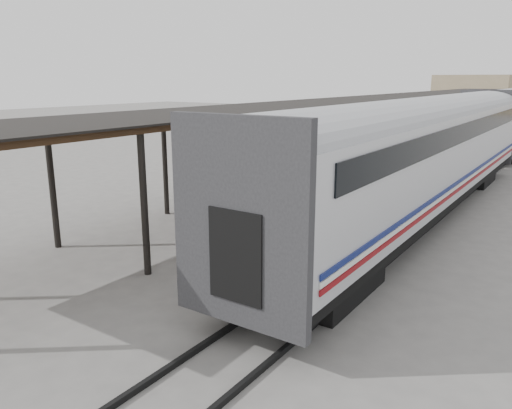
{
  "coord_description": "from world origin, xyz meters",
  "views": [
    {
      "loc": [
        8.45,
        -11.06,
        5.26
      ],
      "look_at": [
        0.48,
        0.66,
        1.7
      ],
      "focal_mm": 35.0,
      "sensor_mm": 36.0,
      "label": 1
    }
  ],
  "objects_px": {
    "porter": "(249,215)",
    "baggage_cart": "(255,247)",
    "luggage_tug": "(388,158)",
    "pedestrian": "(362,151)"
  },
  "relations": [
    {
      "from": "luggage_tug",
      "to": "pedestrian",
      "type": "bearing_deg",
      "value": -177.67
    },
    {
      "from": "porter",
      "to": "pedestrian",
      "type": "xyz_separation_m",
      "value": [
        -4.55,
        18.68,
        -0.84
      ]
    },
    {
      "from": "porter",
      "to": "baggage_cart",
      "type": "bearing_deg",
      "value": 36.7
    },
    {
      "from": "porter",
      "to": "pedestrian",
      "type": "height_order",
      "value": "porter"
    },
    {
      "from": "luggage_tug",
      "to": "pedestrian",
      "type": "distance_m",
      "value": 1.67
    },
    {
      "from": "porter",
      "to": "pedestrian",
      "type": "distance_m",
      "value": 19.24
    },
    {
      "from": "pedestrian",
      "to": "luggage_tug",
      "type": "bearing_deg",
      "value": -143.92
    },
    {
      "from": "baggage_cart",
      "to": "luggage_tug",
      "type": "height_order",
      "value": "luggage_tug"
    },
    {
      "from": "baggage_cart",
      "to": "luggage_tug",
      "type": "xyz_separation_m",
      "value": [
        -2.85,
        18.77,
        -0.09
      ]
    },
    {
      "from": "baggage_cart",
      "to": "porter",
      "type": "bearing_deg",
      "value": -65.23
    }
  ]
}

